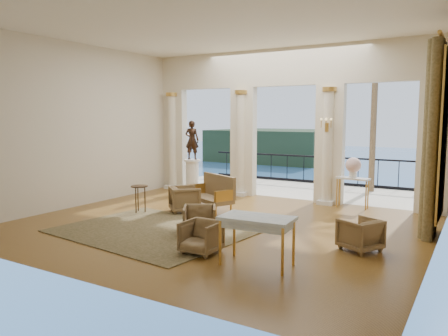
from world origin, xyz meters
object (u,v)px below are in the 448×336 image
Objects in this scene: armchair_a at (200,219)px; game_table at (257,222)px; armchair_c at (360,233)px; armchair_d at (185,198)px; side_table at (139,189)px; armchair_b at (201,235)px; pedestal at (192,176)px; console_table at (353,183)px; statue at (192,140)px; settee at (214,193)px.

armchair_a is 2.21m from game_table.
armchair_d reaches higher than armchair_c.
armchair_d is 1.05× the size of side_table.
game_table is (1.17, -0.07, 0.42)m from armchair_b.
pedestal reaches higher than armchair_d.
console_table is (0.16, 5.54, -0.05)m from game_table.
pedestal reaches higher than armchair_c.
armchair_b is 0.51× the size of statue.
armchair_d reaches higher than armchair_b.
armchair_a is 3.24m from armchair_c.
statue is 5.41m from console_table.
armchair_c is 3.99m from console_table.
armchair_c is 7.58m from statue.
side_table is at bearing -116.31° from settee.
statue reaches higher than pedestal.
side_table is (-3.27, 2.01, 0.28)m from armchair_b.
settee is at bearing 83.12° from armchair_a.
game_table is (3.49, -2.76, 0.37)m from armchair_d.
statue is at bearing -91.32° from armchair_c.
armchair_c is 0.53× the size of game_table.
armchair_c is (2.46, 1.66, 0.00)m from armchair_b.
armchair_d is at bearing 107.64° from statue.
pedestal is at bearing 94.46° from armchair_a.
armchair_c reaches higher than armchair_b.
side_table is (-4.44, 2.08, -0.13)m from game_table.
game_table is (2.93, -3.29, 0.28)m from settee.
armchair_a is 0.92× the size of armchair_d.
settee is 1.45× the size of pedestal.
statue is 1.40× the size of console_table.
settee is (-1.04, 2.21, 0.13)m from armchair_a.
armchair_a is 2.45m from settee.
game_table is 5.54m from console_table.
settee is 2.19× the size of side_table.
armchair_d is at bearing 101.61° from armchair_a.
settee reaches higher than armchair_a.
armchair_a is 1.04× the size of armchair_b.
settee is at bearing -44.63° from pedestal.
settee is 1.95m from side_table.
armchair_a is at bearing -49.56° from armchair_c.
game_table is 0.97× the size of statue.
armchair_c is 0.43× the size of settee.
statue is at bearing 0.00° from pedestal.
armchair_a is 0.75× the size of console_table.
statue is 3.66m from side_table.
armchair_b is 0.72× the size of console_table.
settee is 1.69× the size of console_table.
armchair_d is 3.47m from statue.
armchair_b is at bearing 173.01° from game_table.
armchair_a is at bearing -21.30° from side_table.
pedestal reaches higher than settee.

